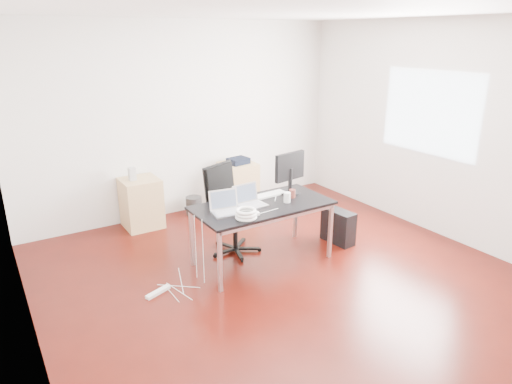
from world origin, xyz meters
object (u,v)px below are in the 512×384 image
filing_cabinet_right (238,185)px  desk (262,208)px  office_chair (229,205)px  filing_cabinet_left (141,203)px  pc_tower (338,226)px

filing_cabinet_right → desk: bearing=-111.5°
office_chair → filing_cabinet_left: bearing=96.4°
filing_cabinet_right → office_chair: bearing=-123.8°
desk → filing_cabinet_right: bearing=68.5°
desk → office_chair: 0.51m
filing_cabinet_left → pc_tower: filing_cabinet_left is taller
desk → filing_cabinet_left: 2.01m
filing_cabinet_left → pc_tower: 2.73m
desk → filing_cabinet_right: size_ratio=2.29×
filing_cabinet_left → filing_cabinet_right: same height
filing_cabinet_left → desk: bearing=-64.2°
desk → office_chair: bearing=110.8°
desk → office_chair: office_chair is taller
office_chair → filing_cabinet_left: 1.51m
desk → office_chair: size_ratio=1.48×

